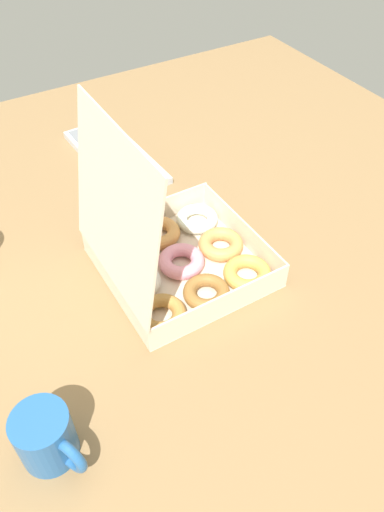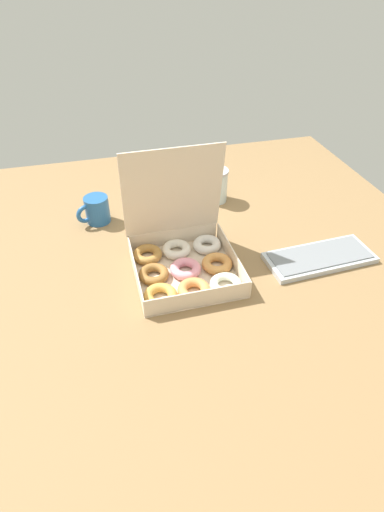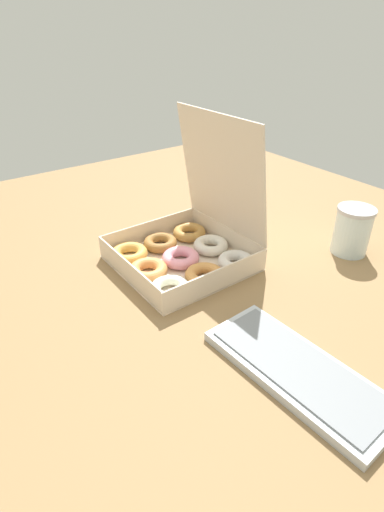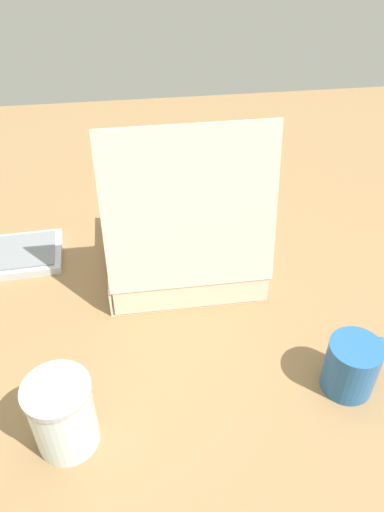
{
  "view_description": "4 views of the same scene",
  "coord_description": "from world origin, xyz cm",
  "px_view_note": "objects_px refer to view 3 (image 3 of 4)",
  "views": [
    {
      "loc": [
        -62.3,
        34.45,
        74.81
      ],
      "look_at": [
        -1.64,
        -1.27,
        4.5
      ],
      "focal_mm": 35.0,
      "sensor_mm": 36.0,
      "label": 1
    },
    {
      "loc": [
        -20.82,
        -90.6,
        80.83
      ],
      "look_at": [
        2.84,
        1.0,
        5.56
      ],
      "focal_mm": 28.0,
      "sensor_mm": 36.0,
      "label": 2
    },
    {
      "loc": [
        73.06,
        -49.16,
        55.03
      ],
      "look_at": [
        3.2,
        1.67,
        2.98
      ],
      "focal_mm": 28.0,
      "sensor_mm": 36.0,
      "label": 3
    },
    {
      "loc": [
        9.07,
        83.18,
        70.1
      ],
      "look_at": [
        -1.61,
        2.85,
        2.96
      ],
      "focal_mm": 35.0,
      "sensor_mm": 36.0,
      "label": 4
    }
  ],
  "objects_px": {
    "coffee_mug": "(228,187)",
    "glass_jar": "(352,230)",
    "donut_box": "(186,248)",
    "keyboard": "(298,371)"
  },
  "relations": [
    {
      "from": "donut_box",
      "to": "keyboard",
      "type": "bearing_deg",
      "value": -8.07
    },
    {
      "from": "coffee_mug",
      "to": "glass_jar",
      "type": "relative_size",
      "value": 0.93
    },
    {
      "from": "glass_jar",
      "to": "donut_box",
      "type": "bearing_deg",
      "value": -119.37
    },
    {
      "from": "keyboard",
      "to": "donut_box",
      "type": "bearing_deg",
      "value": 171.93
    },
    {
      "from": "keyboard",
      "to": "coffee_mug",
      "type": "distance_m",
      "value": 0.79
    },
    {
      "from": "donut_box",
      "to": "keyboard",
      "type": "distance_m",
      "value": 0.44
    },
    {
      "from": "glass_jar",
      "to": "keyboard",
      "type": "bearing_deg",
      "value": -64.46
    },
    {
      "from": "donut_box",
      "to": "glass_jar",
      "type": "height_order",
      "value": "donut_box"
    },
    {
      "from": "keyboard",
      "to": "coffee_mug",
      "type": "xyz_separation_m",
      "value": [
        -0.67,
        0.41,
        0.04
      ]
    },
    {
      "from": "donut_box",
      "to": "coffee_mug",
      "type": "bearing_deg",
      "value": 124.9
    }
  ]
}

